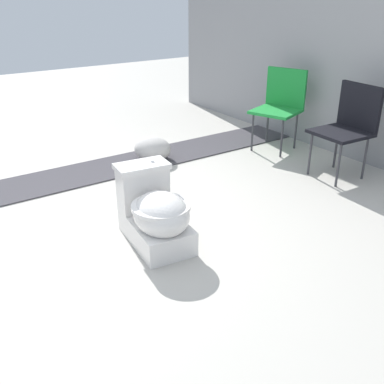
{
  "coord_description": "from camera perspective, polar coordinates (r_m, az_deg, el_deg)",
  "views": [
    {
      "loc": [
        2.64,
        -1.21,
        1.62
      ],
      "look_at": [
        0.28,
        0.4,
        0.3
      ],
      "focal_mm": 42.0,
      "sensor_mm": 36.0,
      "label": 1
    }
  ],
  "objects": [
    {
      "name": "toilet",
      "position": [
        3.04,
        -4.65,
        -2.73
      ],
      "size": [
        0.67,
        0.45,
        0.52
      ],
      "rotation": [
        0.0,
        0.0,
        -0.12
      ],
      "color": "white",
      "rests_on": "ground"
    },
    {
      "name": "ground_plane",
      "position": [
        3.33,
        -8.53,
        -4.65
      ],
      "size": [
        14.0,
        14.0,
        0.0
      ],
      "primitive_type": "plane",
      "color": "#B7B2A8"
    },
    {
      "name": "boulder_near",
      "position": [
        4.56,
        -5.02,
        5.47
      ],
      "size": [
        0.5,
        0.5,
        0.24
      ],
      "primitive_type": "ellipsoid",
      "rotation": [
        0.0,
        0.0,
        0.62
      ],
      "color": "#B7B2AD",
      "rests_on": "ground"
    },
    {
      "name": "gravel_strip",
      "position": [
        4.47,
        -9.47,
        3.27
      ],
      "size": [
        0.56,
        8.0,
        0.01
      ],
      "primitive_type": "cube",
      "color": "#423F44",
      "rests_on": "ground"
    },
    {
      "name": "folding_chair_left",
      "position": [
        4.92,
        11.21,
        11.29
      ],
      "size": [
        0.56,
        0.56,
        0.83
      ],
      "rotation": [
        0.0,
        0.0,
        -1.23
      ],
      "color": "#1E8C38",
      "rests_on": "ground"
    },
    {
      "name": "folding_chair_middle",
      "position": [
        4.3,
        19.39,
        8.46
      ],
      "size": [
        0.46,
        0.46,
        0.83
      ],
      "rotation": [
        0.0,
        0.0,
        -1.63
      ],
      "color": "black",
      "rests_on": "ground"
    }
  ]
}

